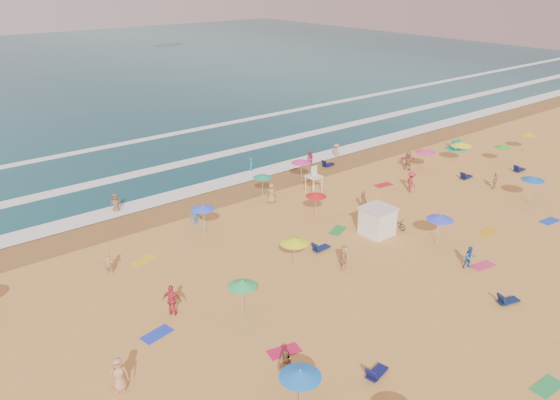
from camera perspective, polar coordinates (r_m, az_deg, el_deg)
ground at (r=39.18m, az=5.95°, el=-4.57°), size 220.00×220.00×0.00m
ocean at (r=112.75m, az=-25.84°, el=11.61°), size 220.00×140.00×0.18m
wet_sand at (r=48.01m, az=-4.44°, el=0.86°), size 220.00×220.00×0.00m
surf_foam at (r=55.07m, az=-9.63°, el=3.66°), size 200.00×18.70×0.05m
cabana at (r=40.56m, az=10.13°, el=-2.24°), size 2.00×2.00×2.00m
cabana_roof at (r=40.13m, az=10.24°, el=-0.87°), size 2.20×2.20×0.12m
bicycle at (r=41.97m, az=12.12°, el=-2.38°), size 0.59×1.64×0.86m
lifeguard_stand at (r=47.28m, az=3.54°, el=1.90°), size 1.20×1.20×2.10m
beach_umbrellas at (r=39.92m, az=8.70°, el=-0.83°), size 54.62×27.94×0.75m
loungers at (r=40.62m, az=14.45°, el=-3.91°), size 49.68×24.93×0.34m
towels at (r=39.29m, az=10.83°, el=-4.78°), size 35.50×26.78×0.03m
popup_tents at (r=58.97m, az=23.76°, el=3.81°), size 2.95×16.76×1.20m
beachgoers at (r=43.14m, az=3.84°, el=-0.61°), size 37.29×25.22×2.14m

